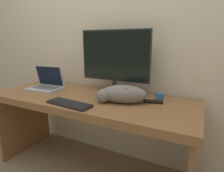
# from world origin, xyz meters

# --- Properties ---
(wall_back) EXTENTS (6.40, 0.06, 2.60)m
(wall_back) POSITION_xyz_m (0.00, 0.73, 1.30)
(wall_back) COLOR beige
(wall_back) RESTS_ON ground_plane
(desk) EXTENTS (1.80, 0.67, 0.72)m
(desk) POSITION_xyz_m (0.00, 0.34, 0.59)
(desk) COLOR olive
(desk) RESTS_ON ground_plane
(monitor) EXTENTS (0.65, 0.19, 0.57)m
(monitor) POSITION_xyz_m (0.15, 0.52, 1.04)
(monitor) COLOR #282828
(monitor) RESTS_ON desk
(laptop) EXTENTS (0.34, 0.25, 0.24)m
(laptop) POSITION_xyz_m (-0.54, 0.37, 0.77)
(laptop) COLOR #B7B7BC
(laptop) RESTS_ON desk
(external_keyboard) EXTENTS (0.38, 0.15, 0.02)m
(external_keyboard) POSITION_xyz_m (-0.02, 0.09, 0.73)
(external_keyboard) COLOR black
(external_keyboard) RESTS_ON desk
(cat) EXTENTS (0.49, 0.25, 0.14)m
(cat) POSITION_xyz_m (0.31, 0.32, 0.80)
(cat) COLOR gray
(cat) RESTS_ON desk
(small_toy) EXTENTS (0.05, 0.05, 0.05)m
(small_toy) POSITION_xyz_m (0.55, 0.55, 0.75)
(small_toy) COLOR #2D6BB7
(small_toy) RESTS_ON desk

